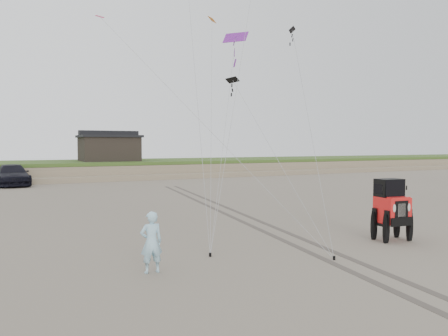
{
  "coord_description": "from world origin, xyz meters",
  "views": [
    {
      "loc": [
        -8.37,
        -11.91,
        3.48
      ],
      "look_at": [
        -0.86,
        3.0,
        2.6
      ],
      "focal_mm": 35.0,
      "sensor_mm": 36.0,
      "label": 1
    }
  ],
  "objects_px": {
    "jeep": "(392,216)",
    "cabin": "(109,147)",
    "truck_c": "(12,175)",
    "man": "(151,242)"
  },
  "relations": [
    {
      "from": "jeep",
      "to": "man",
      "type": "bearing_deg",
      "value": -174.08
    },
    {
      "from": "cabin",
      "to": "jeep",
      "type": "height_order",
      "value": "cabin"
    },
    {
      "from": "jeep",
      "to": "man",
      "type": "xyz_separation_m",
      "value": [
        -9.04,
        0.04,
        -0.05
      ]
    },
    {
      "from": "jeep",
      "to": "cabin",
      "type": "bearing_deg",
      "value": 99.5
    },
    {
      "from": "truck_c",
      "to": "man",
      "type": "xyz_separation_m",
      "value": [
        2.95,
        -30.29,
        -0.06
      ]
    },
    {
      "from": "cabin",
      "to": "truck_c",
      "type": "xyz_separation_m",
      "value": [
        -9.81,
        -7.27,
        -2.34
      ]
    },
    {
      "from": "truck_c",
      "to": "cabin",
      "type": "bearing_deg",
      "value": 32.26
    },
    {
      "from": "cabin",
      "to": "jeep",
      "type": "relative_size",
      "value": 1.33
    },
    {
      "from": "jeep",
      "to": "man",
      "type": "relative_size",
      "value": 2.86
    },
    {
      "from": "truck_c",
      "to": "man",
      "type": "height_order",
      "value": "truck_c"
    }
  ]
}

